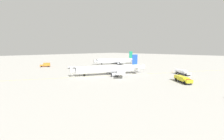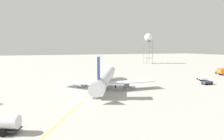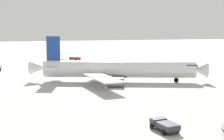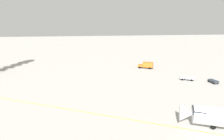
# 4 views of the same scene
# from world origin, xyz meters

# --- Properties ---
(ground_plane) EXTENTS (600.00, 600.00, 0.00)m
(ground_plane) POSITION_xyz_m (0.00, 0.00, 0.00)
(ground_plane) COLOR #ADAAA3
(airliner_main) EXTENTS (29.08, 38.94, 10.68)m
(airliner_main) POSITION_xyz_m (5.33, 0.62, 2.86)
(airliner_main) COLOR white
(airliner_main) RESTS_ON ground_plane
(airliner_secondary) EXTENTS (29.08, 37.94, 11.30)m
(airliner_secondary) POSITION_xyz_m (43.51, -44.46, 2.84)
(airliner_secondary) COLOR silver
(airliner_secondary) RESTS_ON ground_plane
(catering_truck_truck) EXTENTS (5.72, 7.57, 3.10)m
(catering_truck_truck) POSITION_xyz_m (66.63, 8.99, 1.66)
(catering_truck_truck) COLOR #232326
(catering_truck_truck) RESTS_ON ground_plane
(fire_tender_truck) EXTENTS (9.89, 8.91, 2.50)m
(fire_tender_truck) POSITION_xyz_m (-30.52, -6.69, 1.54)
(fire_tender_truck) COLOR #232326
(fire_tender_truck) RESTS_ON ground_plane
(baggage_truck_truck) EXTENTS (3.91, 2.29, 1.22)m
(baggage_truck_truck) POSITION_xyz_m (40.11, -7.97, 0.71)
(baggage_truck_truck) COLOR #232326
(baggage_truck_truck) RESTS_ON ground_plane
(pushback_tug_truck) EXTENTS (4.25, 5.56, 1.30)m
(pushback_tug_truck) POSITION_xyz_m (45.26, -0.41, 0.81)
(pushback_tug_truck) COLOR #232326
(pushback_tug_truck) RESTS_ON ground_plane
(fuel_tanker_truck) EXTENTS (9.57, 5.92, 2.87)m
(fuel_tanker_truck) POSITION_xyz_m (-22.10, -26.73, 1.58)
(fuel_tanker_truck) COLOR #232326
(fuel_tanker_truck) RESTS_ON ground_plane
(taxiway_centreline) EXTENTS (87.01, 161.31, 0.01)m
(taxiway_centreline) POSITION_xyz_m (3.89, 3.42, 0.00)
(taxiway_centreline) COLOR yellow
(taxiway_centreline) RESTS_ON ground_plane
(safety_cone_near) EXTENTS (0.36, 0.36, 0.55)m
(safety_cone_near) POSITION_xyz_m (-13.04, -34.48, 0.28)
(safety_cone_near) COLOR orange
(safety_cone_near) RESTS_ON ground_plane
(safety_cone_mid) EXTENTS (0.36, 0.36, 0.55)m
(safety_cone_mid) POSITION_xyz_m (-15.27, -38.75, 0.28)
(safety_cone_mid) COLOR orange
(safety_cone_mid) RESTS_ON ground_plane
(safety_cone_far) EXTENTS (0.36, 0.36, 0.55)m
(safety_cone_far) POSITION_xyz_m (-16.75, -41.58, 0.28)
(safety_cone_far) COLOR orange
(safety_cone_far) RESTS_ON ground_plane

